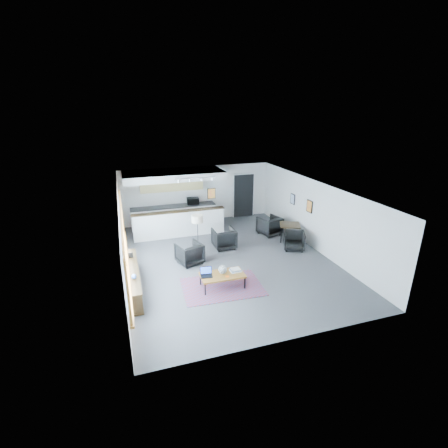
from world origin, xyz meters
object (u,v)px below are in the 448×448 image
object	(u,v)px
coffee_table	(222,275)
ceramic_pot	(223,270)
dining_chair_near	(294,241)
dining_table	(290,226)
microwave	(193,200)
laptop	(206,273)
armchair_left	(189,252)
dining_chair_far	(269,226)
book_stack	(235,270)
armchair_right	(224,237)
floor_lamp	(197,220)

from	to	relation	value
coffee_table	ceramic_pot	world-z (taller)	ceramic_pot
dining_chair_near	ceramic_pot	bearing A→B (deg)	-128.03
dining_table	microwave	size ratio (longest dim) A/B	1.96
laptop	coffee_table	bearing A→B (deg)	-3.61
armchair_left	microwave	bearing A→B (deg)	-121.83
microwave	laptop	bearing A→B (deg)	-94.39
coffee_table	dining_chair_far	bearing A→B (deg)	47.82
dining_chair_near	book_stack	bearing A→B (deg)	-125.06
ceramic_pot	dining_table	xyz separation A→B (m)	(3.72, 2.66, 0.05)
coffee_table	dining_chair_near	bearing A→B (deg)	28.04
ceramic_pot	armchair_left	bearing A→B (deg)	108.98
dining_table	dining_chair_far	world-z (taller)	dining_chair_far
armchair_left	ceramic_pot	bearing A→B (deg)	91.80
armchair_right	dining_table	bearing A→B (deg)	177.83
armchair_right	laptop	bearing A→B (deg)	61.32
floor_lamp	dining_chair_far	bearing A→B (deg)	14.22
laptop	dining_chair_near	distance (m)	4.29
floor_lamp	microwave	size ratio (longest dim) A/B	2.75
armchair_left	dining_table	xyz separation A→B (m)	(4.34, 0.83, 0.20)
book_stack	dining_chair_near	xyz separation A→B (m)	(3.02, 1.76, -0.15)
armchair_right	armchair_left	bearing A→B (deg)	29.44
ceramic_pot	dining_chair_near	xyz separation A→B (m)	(3.43, 1.77, -0.23)
coffee_table	ceramic_pot	size ratio (longest dim) A/B	5.01
coffee_table	book_stack	world-z (taller)	book_stack
dining_chair_near	microwave	xyz separation A→B (m)	(-3.01, 4.09, 0.78)
ceramic_pot	microwave	size ratio (longest dim) A/B	0.50
dining_table	book_stack	bearing A→B (deg)	-141.25
laptop	armchair_left	size ratio (longest dim) A/B	0.46
coffee_table	armchair_right	bearing A→B (deg)	71.48
armchair_left	dining_chair_far	distance (m)	4.16
book_stack	dining_chair_far	world-z (taller)	dining_chair_far
floor_lamp	book_stack	bearing A→B (deg)	-78.30
dining_table	microwave	world-z (taller)	microwave
book_stack	microwave	distance (m)	5.88
ceramic_pot	dining_chair_near	distance (m)	3.87
armchair_right	dining_chair_near	world-z (taller)	armchair_right
ceramic_pot	laptop	bearing A→B (deg)	174.39
armchair_left	dining_chair_near	distance (m)	4.06
laptop	floor_lamp	distance (m)	2.72
microwave	armchair_right	bearing A→B (deg)	-76.28
ceramic_pot	floor_lamp	distance (m)	2.72
armchair_right	dining_chair_far	bearing A→B (deg)	-162.75
armchair_left	dining_chair_far	size ratio (longest dim) A/B	1.11
laptop	dining_chair_near	xyz separation A→B (m)	(3.93, 1.72, -0.17)
coffee_table	microwave	size ratio (longest dim) A/B	2.48
armchair_left	armchair_right	bearing A→B (deg)	-167.01
book_stack	armchair_right	size ratio (longest dim) A/B	0.40
laptop	dining_chair_near	size ratio (longest dim) A/B	0.57
microwave	ceramic_pot	bearing A→B (deg)	-89.49
armchair_left	dining_table	world-z (taller)	armchair_left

